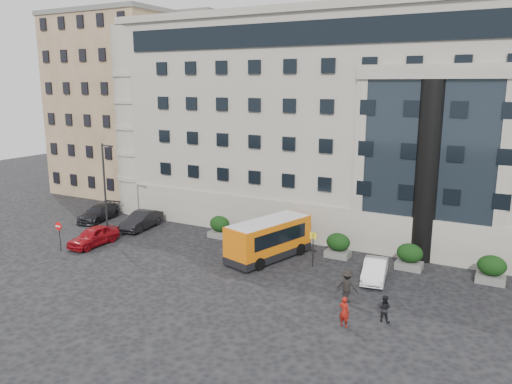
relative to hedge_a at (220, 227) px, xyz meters
The scene contains 23 objects.
ground 8.81m from the hedge_a, 62.85° to the right, with size 120.00×120.00×0.00m, color black.
civic_building 19.15m from the hedge_a, 54.85° to the left, with size 44.00×24.00×18.00m, color gray.
entrance_column 17.13m from the hedge_a, ahead, with size 1.80×1.80×13.00m, color black.
apartment_near 25.12m from the hedge_a, 148.62° to the left, with size 14.00×14.00×20.00m, color #82684B.
apartment_far 39.27m from the hedge_a, 127.29° to the left, with size 13.00×13.00×22.00m, color #846A4D.
hedge_a is the anchor object (origin of this frame).
hedge_b 5.20m from the hedge_a, ahead, with size 1.80×1.26×1.84m.
hedge_c 10.40m from the hedge_a, ahead, with size 1.80×1.26×1.84m.
hedge_d 15.60m from the hedge_a, ahead, with size 1.80×1.26×1.84m.
hedge_e 20.80m from the hedge_a, ahead, with size 1.80×1.26×1.84m.
street_lamp 9.89m from the hedge_a, 148.84° to the right, with size 1.16×0.18×8.00m.
bus_stop_sign 9.94m from the hedge_a, 16.42° to the right, with size 0.50×0.08×2.52m.
no_entry_sign 12.64m from the hedge_a, 135.52° to the right, with size 0.64×0.16×2.32m.
minibus 6.61m from the hedge_a, 24.50° to the right, with size 4.28×7.38×2.91m.
red_truck 10.26m from the hedge_a, 140.91° to the left, with size 2.64×4.89×2.53m.
parked_car_a 10.18m from the hedge_a, 139.61° to the right, with size 1.80×4.47×1.52m, color maroon.
parked_car_b 7.59m from the hedge_a, behind, with size 1.65×4.74×1.56m, color black.
parked_car_c 13.03m from the hedge_a, behind, with size 2.01×4.93×1.43m, color black.
parked_car_d 11.97m from the hedge_a, 150.28° to the left, with size 2.57×5.57×1.55m, color black.
white_taxi 14.33m from the hedge_a, 12.36° to the right, with size 1.43×4.11×1.36m, color white.
pedestrian_a 17.60m from the hedge_a, 35.72° to the right, with size 0.61×0.40×1.68m, color maroon.
pedestrian_b 18.24m from the hedge_a, 28.51° to the right, with size 0.74×0.58×1.52m, color black.
pedestrian_c 15.26m from the hedge_a, 28.21° to the right, with size 1.28×0.73×1.98m, color black.
Camera 1 is at (17.73, -26.29, 12.69)m, focal length 35.00 mm.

